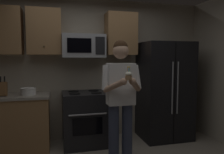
{
  "coord_description": "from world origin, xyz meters",
  "views": [
    {
      "loc": [
        -0.63,
        -2.38,
        1.51
      ],
      "look_at": [
        0.13,
        0.54,
        1.25
      ],
      "focal_mm": 35.04,
      "sensor_mm": 36.0,
      "label": 1
    }
  ],
  "objects_px": {
    "knife_block": "(1,89)",
    "cupcake": "(129,76)",
    "oven_range": "(85,118)",
    "microwave": "(83,46)",
    "bowl_large_white": "(28,91)",
    "refrigerator": "(164,91)",
    "person": "(121,95)"
  },
  "relations": [
    {
      "from": "microwave",
      "to": "person",
      "type": "distance_m",
      "value": 1.26
    },
    {
      "from": "refrigerator",
      "to": "knife_block",
      "type": "height_order",
      "value": "refrigerator"
    },
    {
      "from": "refrigerator",
      "to": "cupcake",
      "type": "xyz_separation_m",
      "value": [
        -1.1,
        -1.12,
        0.39
      ]
    },
    {
      "from": "bowl_large_white",
      "to": "cupcake",
      "type": "xyz_separation_m",
      "value": [
        1.32,
        -1.14,
        0.31
      ]
    },
    {
      "from": "knife_block",
      "to": "cupcake",
      "type": "xyz_separation_m",
      "value": [
        1.71,
        -1.13,
        0.26
      ]
    },
    {
      "from": "oven_range",
      "to": "refrigerator",
      "type": "relative_size",
      "value": 0.52
    },
    {
      "from": "bowl_large_white",
      "to": "cupcake",
      "type": "distance_m",
      "value": 1.77
    },
    {
      "from": "knife_block",
      "to": "cupcake",
      "type": "relative_size",
      "value": 1.84
    },
    {
      "from": "microwave",
      "to": "person",
      "type": "bearing_deg",
      "value": -67.13
    },
    {
      "from": "oven_range",
      "to": "knife_block",
      "type": "xyz_separation_m",
      "value": [
        -1.31,
        -0.03,
        0.57
      ]
    },
    {
      "from": "person",
      "to": "knife_block",
      "type": "bearing_deg",
      "value": 154.86
    },
    {
      "from": "microwave",
      "to": "bowl_large_white",
      "type": "relative_size",
      "value": 3.05
    },
    {
      "from": "bowl_large_white",
      "to": "refrigerator",
      "type": "bearing_deg",
      "value": -0.43
    },
    {
      "from": "knife_block",
      "to": "cupcake",
      "type": "height_order",
      "value": "cupcake"
    },
    {
      "from": "refrigerator",
      "to": "bowl_large_white",
      "type": "bearing_deg",
      "value": 179.57
    },
    {
      "from": "oven_range",
      "to": "refrigerator",
      "type": "xyz_separation_m",
      "value": [
        1.5,
        -0.04,
        0.44
      ]
    },
    {
      "from": "knife_block",
      "to": "refrigerator",
      "type": "bearing_deg",
      "value": -0.2
    },
    {
      "from": "cupcake",
      "to": "bowl_large_white",
      "type": "bearing_deg",
      "value": 139.12
    },
    {
      "from": "person",
      "to": "cupcake",
      "type": "bearing_deg",
      "value": -90.0
    },
    {
      "from": "microwave",
      "to": "cupcake",
      "type": "distance_m",
      "value": 1.41
    },
    {
      "from": "microwave",
      "to": "refrigerator",
      "type": "relative_size",
      "value": 0.41
    },
    {
      "from": "microwave",
      "to": "refrigerator",
      "type": "bearing_deg",
      "value": -6.03
    },
    {
      "from": "bowl_large_white",
      "to": "person",
      "type": "xyz_separation_m",
      "value": [
        1.32,
        -0.81,
        0.02
      ]
    },
    {
      "from": "oven_range",
      "to": "knife_block",
      "type": "relative_size",
      "value": 2.91
    },
    {
      "from": "cupcake",
      "to": "person",
      "type": "bearing_deg",
      "value": 90.0
    },
    {
      "from": "microwave",
      "to": "bowl_large_white",
      "type": "xyz_separation_m",
      "value": [
        -0.91,
        -0.14,
        -0.74
      ]
    },
    {
      "from": "oven_range",
      "to": "person",
      "type": "distance_m",
      "value": 1.07
    },
    {
      "from": "oven_range",
      "to": "person",
      "type": "relative_size",
      "value": 0.53
    },
    {
      "from": "oven_range",
      "to": "microwave",
      "type": "xyz_separation_m",
      "value": [
        0.0,
        0.12,
        1.26
      ]
    },
    {
      "from": "refrigerator",
      "to": "cupcake",
      "type": "relative_size",
      "value": 10.35
    },
    {
      "from": "knife_block",
      "to": "cupcake",
      "type": "bearing_deg",
      "value": -33.49
    },
    {
      "from": "cupcake",
      "to": "knife_block",
      "type": "bearing_deg",
      "value": 146.51
    }
  ]
}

